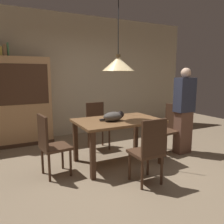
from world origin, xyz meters
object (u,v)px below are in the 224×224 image
object	(u,v)px
person_standing	(184,111)
book_brown_thick	(5,51)
dining_table	(118,126)
cat_sleeping	(114,116)
pendant_lamp	(118,64)
book_yellow_short	(1,51)
chair_left_side	(50,143)
chair_near_front	(149,149)
chair_far_back	(97,123)
chair_right_side	(169,126)
hutch_bookcase	(24,103)
book_green_slim	(8,50)

from	to	relation	value
person_standing	book_brown_thick	bearing A→B (deg)	145.69
dining_table	cat_sleeping	size ratio (longest dim) A/B	3.58
pendant_lamp	book_yellow_short	world-z (taller)	pendant_lamp
chair_left_side	person_standing	size ratio (longest dim) A/B	0.58
dining_table	chair_near_front	world-z (taller)	chair_near_front
chair_far_back	pendant_lamp	distance (m)	1.45
chair_right_side	hutch_bookcase	xyz separation A→B (m)	(-2.40, 1.84, 0.38)
hutch_bookcase	chair_far_back	bearing A→B (deg)	-37.23
person_standing	pendant_lamp	bearing A→B (deg)	174.28
hutch_bookcase	pendant_lamp	bearing A→B (deg)	-55.40
cat_sleeping	hutch_bookcase	bearing A→B (deg)	121.46
pendant_lamp	person_standing	world-z (taller)	pendant_lamp
cat_sleeping	chair_right_side	bearing A→B (deg)	3.06
chair_near_front	dining_table	bearing A→B (deg)	89.93
book_brown_thick	chair_far_back	bearing A→B (deg)	-31.83
book_yellow_short	person_standing	xyz separation A→B (m)	(2.97, -1.98, -1.13)
person_standing	book_yellow_short	bearing A→B (deg)	146.32
chair_left_side	hutch_bookcase	bearing A→B (deg)	94.49
cat_sleeping	dining_table	bearing A→B (deg)	28.26
person_standing	book_green_slim	bearing A→B (deg)	145.12
pendant_lamp	book_yellow_short	distance (m)	2.48
hutch_bookcase	book_green_slim	xyz separation A→B (m)	(-0.23, 0.00, 1.09)
cat_sleeping	person_standing	bearing A→B (deg)	-3.01
chair_left_side	person_standing	bearing A→B (deg)	-2.91
pendant_lamp	person_standing	bearing A→B (deg)	-5.72
book_yellow_short	book_brown_thick	world-z (taller)	book_brown_thick
dining_table	hutch_bookcase	bearing A→B (deg)	124.60
chair_near_front	pendant_lamp	size ratio (longest dim) A/B	0.72
book_yellow_short	book_green_slim	xyz separation A→B (m)	(0.13, 0.00, 0.04)
cat_sleeping	pendant_lamp	distance (m)	0.85
chair_near_front	cat_sleeping	xyz separation A→B (m)	(-0.11, 0.82, 0.32)
chair_right_side	book_green_slim	xyz separation A→B (m)	(-2.63, 1.84, 1.47)
chair_near_front	chair_left_side	world-z (taller)	same
chair_right_side	book_yellow_short	world-z (taller)	book_yellow_short
dining_table	book_brown_thick	bearing A→B (deg)	130.20
chair_far_back	pendant_lamp	world-z (taller)	pendant_lamp
chair_right_side	person_standing	world-z (taller)	person_standing
chair_right_side	book_brown_thick	bearing A→B (deg)	145.63
chair_far_back	book_yellow_short	distance (m)	2.37
book_green_slim	book_brown_thick	bearing A→B (deg)	180.00
dining_table	pendant_lamp	size ratio (longest dim) A/B	1.08
cat_sleeping	book_yellow_short	xyz separation A→B (m)	(-1.52, 1.91, 1.11)
chair_right_side	person_standing	size ratio (longest dim) A/B	0.58
chair_near_front	chair_left_side	xyz separation A→B (m)	(-1.13, 0.87, 0.00)
chair_right_side	chair_far_back	size ratio (longest dim) A/B	1.00
chair_far_back	cat_sleeping	world-z (taller)	chair_far_back
chair_left_side	hutch_bookcase	world-z (taller)	hutch_bookcase
chair_left_side	pendant_lamp	xyz separation A→B (m)	(1.13, 0.01, 1.15)
chair_near_front	hutch_bookcase	size ratio (longest dim) A/B	0.50
chair_far_back	chair_right_side	bearing A→B (deg)	-37.65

